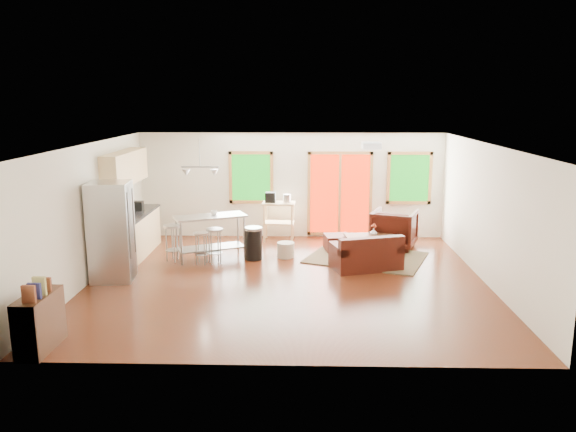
{
  "coord_description": "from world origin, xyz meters",
  "views": [
    {
      "loc": [
        0.29,
        -10.28,
        3.44
      ],
      "look_at": [
        0.0,
        0.3,
        1.2
      ],
      "focal_mm": 35.0,
      "sensor_mm": 36.0,
      "label": 1
    }
  ],
  "objects_px": {
    "refrigerator": "(112,232)",
    "kitchen_cart": "(278,208)",
    "coffee_table": "(370,238)",
    "ottoman": "(337,243)",
    "island": "(210,229)",
    "loveseat": "(366,255)",
    "armchair": "(394,227)",
    "rug": "(366,257)"
  },
  "relations": [
    {
      "from": "rug",
      "to": "ottoman",
      "type": "height_order",
      "value": "ottoman"
    },
    {
      "from": "coffee_table",
      "to": "armchair",
      "type": "bearing_deg",
      "value": 44.34
    },
    {
      "from": "ottoman",
      "to": "kitchen_cart",
      "type": "bearing_deg",
      "value": 146.53
    },
    {
      "from": "loveseat",
      "to": "island",
      "type": "height_order",
      "value": "island"
    },
    {
      "from": "island",
      "to": "kitchen_cart",
      "type": "height_order",
      "value": "kitchen_cart"
    },
    {
      "from": "rug",
      "to": "armchair",
      "type": "height_order",
      "value": "armchair"
    },
    {
      "from": "rug",
      "to": "loveseat",
      "type": "bearing_deg",
      "value": -96.32
    },
    {
      "from": "loveseat",
      "to": "rug",
      "type": "bearing_deg",
      "value": 67.46
    },
    {
      "from": "ottoman",
      "to": "island",
      "type": "relative_size",
      "value": 0.34
    },
    {
      "from": "armchair",
      "to": "kitchen_cart",
      "type": "height_order",
      "value": "kitchen_cart"
    },
    {
      "from": "coffee_table",
      "to": "rug",
      "type": "bearing_deg",
      "value": -111.81
    },
    {
      "from": "kitchen_cart",
      "to": "ottoman",
      "type": "bearing_deg",
      "value": -33.47
    },
    {
      "from": "refrigerator",
      "to": "kitchen_cart",
      "type": "bearing_deg",
      "value": 40.14
    },
    {
      "from": "coffee_table",
      "to": "refrigerator",
      "type": "bearing_deg",
      "value": -159.9
    },
    {
      "from": "armchair",
      "to": "refrigerator",
      "type": "height_order",
      "value": "refrigerator"
    },
    {
      "from": "coffee_table",
      "to": "kitchen_cart",
      "type": "xyz_separation_m",
      "value": [
        -2.11,
        1.23,
        0.44
      ]
    },
    {
      "from": "rug",
      "to": "refrigerator",
      "type": "height_order",
      "value": "refrigerator"
    },
    {
      "from": "refrigerator",
      "to": "loveseat",
      "type": "bearing_deg",
      "value": 3.52
    },
    {
      "from": "coffee_table",
      "to": "refrigerator",
      "type": "relative_size",
      "value": 0.61
    },
    {
      "from": "armchair",
      "to": "refrigerator",
      "type": "xyz_separation_m",
      "value": [
        -5.75,
        -2.48,
        0.45
      ]
    },
    {
      "from": "rug",
      "to": "ottoman",
      "type": "bearing_deg",
      "value": 135.85
    },
    {
      "from": "loveseat",
      "to": "kitchen_cart",
      "type": "height_order",
      "value": "kitchen_cart"
    },
    {
      "from": "rug",
      "to": "kitchen_cart",
      "type": "distance_m",
      "value": 2.63
    },
    {
      "from": "loveseat",
      "to": "armchair",
      "type": "relative_size",
      "value": 1.54
    },
    {
      "from": "coffee_table",
      "to": "refrigerator",
      "type": "height_order",
      "value": "refrigerator"
    },
    {
      "from": "loveseat",
      "to": "ottoman",
      "type": "xyz_separation_m",
      "value": [
        -0.51,
        1.38,
        -0.1
      ]
    },
    {
      "from": "loveseat",
      "to": "armchair",
      "type": "distance_m",
      "value": 1.88
    },
    {
      "from": "loveseat",
      "to": "ottoman",
      "type": "relative_size",
      "value": 2.76
    },
    {
      "from": "rug",
      "to": "island",
      "type": "height_order",
      "value": "island"
    },
    {
      "from": "coffee_table",
      "to": "armchair",
      "type": "height_order",
      "value": "armchair"
    },
    {
      "from": "armchair",
      "to": "refrigerator",
      "type": "bearing_deg",
      "value": 44.22
    },
    {
      "from": "armchair",
      "to": "kitchen_cart",
      "type": "distance_m",
      "value": 2.82
    },
    {
      "from": "loveseat",
      "to": "kitchen_cart",
      "type": "xyz_separation_m",
      "value": [
        -1.92,
        2.31,
        0.53
      ]
    },
    {
      "from": "loveseat",
      "to": "kitchen_cart",
      "type": "bearing_deg",
      "value": 113.48
    },
    {
      "from": "rug",
      "to": "kitchen_cart",
      "type": "relative_size",
      "value": 2.01
    },
    {
      "from": "rug",
      "to": "loveseat",
      "type": "xyz_separation_m",
      "value": [
        -0.09,
        -0.8,
        0.27
      ]
    },
    {
      "from": "rug",
      "to": "ottoman",
      "type": "distance_m",
      "value": 0.86
    },
    {
      "from": "loveseat",
      "to": "kitchen_cart",
      "type": "relative_size",
      "value": 1.28
    },
    {
      "from": "ottoman",
      "to": "coffee_table",
      "type": "bearing_deg",
      "value": -23.39
    },
    {
      "from": "refrigerator",
      "to": "kitchen_cart",
      "type": "distance_m",
      "value": 4.33
    },
    {
      "from": "ottoman",
      "to": "island",
      "type": "xyz_separation_m",
      "value": [
        -2.78,
        -0.73,
        0.48
      ]
    },
    {
      "from": "refrigerator",
      "to": "kitchen_cart",
      "type": "height_order",
      "value": "refrigerator"
    }
  ]
}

